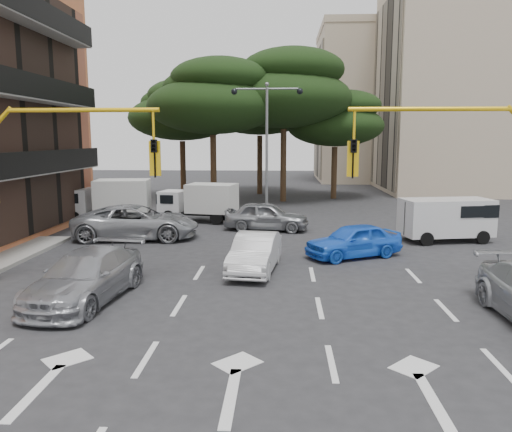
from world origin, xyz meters
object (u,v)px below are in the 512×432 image
Objects in this scene: car_blue_compact at (354,241)px; car_silver_cross_b at (267,216)px; car_white_hatch at (255,253)px; box_truck_a at (107,201)px; car_silver_cross_a at (137,222)px; box_truck_b at (199,203)px; signal_mast_left at (40,165)px; car_silver_wagon at (86,277)px; signal_mast_right at (476,166)px; van_white at (446,220)px; street_lamp_center at (267,126)px.

car_blue_compact is 6.82m from car_silver_cross_b.
car_white_hatch is 13.55m from box_truck_a.
car_silver_cross_a reaches higher than car_silver_cross_b.
car_white_hatch is 0.92× the size of box_truck_b.
signal_mast_left reaches higher than car_silver_cross_b.
signal_mast_left is 4.10m from car_silver_wagon.
car_silver_cross_b is (-3.67, 5.74, 0.06)m from car_blue_compact.
car_silver_cross_b reaches higher than car_white_hatch.
box_truck_a reaches higher than car_silver_wagon.
car_silver_wagon is (-4.78, -3.54, 0.05)m from car_white_hatch.
car_silver_cross_a is 1.31× the size of box_truck_b.
signal_mast_right reaches higher than car_silver_cross_b.
box_truck_b is (-3.80, 10.61, 0.42)m from car_white_hatch.
van_white is at bearing 26.42° from signal_mast_left.
street_lamp_center is 17.07m from car_silver_wagon.
street_lamp_center is 1.96× the size of car_blue_compact.
car_silver_wagon is 1.24× the size of van_white.
box_truck_b is (5.17, 0.46, -0.12)m from box_truck_a.
street_lamp_center is at bearing 174.42° from car_blue_compact.
signal_mast_left is at bearing 177.54° from box_truck_b.
box_truck_b is at bearing -158.13° from street_lamp_center.
box_truck_b is (-10.64, 12.47, -2.79)m from signal_mast_right.
box_truck_b reaches higher than car_silver_cross_b.
box_truck_a is (-17.50, 4.40, 0.20)m from van_white.
street_lamp_center is at bearing -137.77° from van_white.
car_white_hatch is 8.07m from car_silver_cross_b.
box_truck_a is (-4.19, 13.69, 0.49)m from car_silver_wagon.
car_white_hatch is 11.28m from box_truck_b.
street_lamp_center is 1.34× the size of car_silver_cross_a.
signal_mast_left reaches higher than box_truck_a.
van_white reaches higher than car_silver_cross_b.
van_white is at bearing -112.05° from box_truck_a.
van_white is at bearing -98.70° from car_silver_cross_b.
street_lamp_center is 10.03m from car_silver_cross_a.
car_blue_compact is at bearing 40.98° from car_silver_wagon.
car_silver_wagon is 1.12× the size of box_truck_b.
car_blue_compact is at bearing -112.84° from car_silver_cross_a.
box_truck_a is (-9.13, 2.08, 0.47)m from car_silver_cross_b.
street_lamp_center is at bearing -85.39° from box_truck_a.
street_lamp_center is 1.91× the size of car_white_hatch.
box_truck_b is at bearing 76.59° from signal_mast_left.
box_truck_a is at bearing 138.31° from car_white_hatch.
signal_mast_left is at bearing 151.93° from car_silver_cross_b.
box_truck_a is (-15.80, 12.01, -2.68)m from signal_mast_right.
box_truck_a is at bearing -114.90° from van_white.
car_silver_wagon is (-4.81, -15.69, -4.70)m from street_lamp_center.
signal_mast_right is at bearing -135.15° from box_truck_a.
street_lamp_center is 1.75× the size of box_truck_b.
box_truck_a is at bearing -167.47° from street_lamp_center.
car_blue_compact is (10.60, 4.19, -3.21)m from signal_mast_left.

